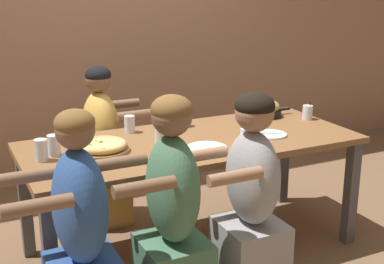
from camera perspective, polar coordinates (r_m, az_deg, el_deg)
name	(u,v)px	position (r m, az deg, el deg)	size (l,w,h in m)	color
ground_plane	(192,248)	(3.57, 0.00, -12.24)	(18.00, 18.00, 0.00)	brown
dining_table	(192,152)	(3.31, 0.00, -2.15)	(2.06, 0.87, 0.74)	brown
pizza_board_main	(102,147)	(3.10, -9.61, -1.54)	(0.32, 0.32, 0.06)	#996B42
skillet_bowl	(266,109)	(3.85, 7.94, 2.44)	(0.31, 0.21, 0.12)	black
empty_plate_a	(207,148)	(3.12, 1.65, -1.69)	(0.24, 0.24, 0.02)	white
empty_plate_b	(270,134)	(3.41, 8.31, -0.26)	(0.21, 0.21, 0.02)	white
cocktail_glass_blue	(307,113)	(3.82, 12.22, 1.98)	(0.07, 0.07, 0.12)	silver
drinking_glass_a	(41,152)	(3.01, -15.79, -2.04)	(0.07, 0.07, 0.12)	silver
drinking_glass_b	(161,136)	(3.18, -3.38, -0.42)	(0.07, 0.07, 0.13)	silver
drinking_glass_c	(80,130)	(3.38, -11.81, 0.18)	(0.07, 0.07, 0.11)	silver
drinking_glass_d	(171,154)	(2.87, -2.24, -2.40)	(0.06, 0.06, 0.11)	silver
drinking_glass_e	(54,146)	(3.08, -14.52, -1.49)	(0.07, 0.07, 0.12)	silver
drinking_glass_f	(163,120)	(3.52, -3.13, 1.30)	(0.07, 0.07, 0.13)	silver
drinking_glass_g	(182,120)	(3.56, -1.05, 1.33)	(0.08, 0.08, 0.10)	silver
drinking_glass_h	(130,124)	(3.44, -6.68, 0.84)	(0.07, 0.07, 0.11)	silver
drinking_glass_i	(246,138)	(3.18, 5.77, -0.63)	(0.07, 0.07, 0.10)	silver
diner_near_center	(251,210)	(2.83, 6.27, -8.27)	(0.51, 0.40, 1.17)	#99999E
diner_near_midleft	(172,225)	(2.63, -2.12, -9.91)	(0.51, 0.40, 1.20)	#477556
diner_far_midleft	(103,153)	(3.81, -9.52, -2.28)	(0.51, 0.40, 1.13)	gold
diner_near_left	(82,248)	(2.52, -11.67, -12.07)	(0.51, 0.40, 1.18)	#2D5193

